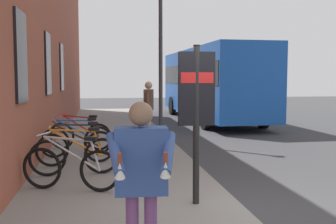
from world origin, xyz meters
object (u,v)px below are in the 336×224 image
(bicycle_beside_lamp, at_px, (77,147))
(tourist_with_hotdogs, at_px, (141,172))
(city_bus, at_px, (211,80))
(pedestrian_near_bus, at_px, (149,104))
(bicycle_by_door, at_px, (77,140))
(bicycle_mid_rack, at_px, (76,155))
(bicycle_nearest_sign, at_px, (80,135))
(bicycle_leaning_wall, at_px, (71,168))
(street_lamp, at_px, (161,35))
(transit_info_sign, at_px, (196,99))

(bicycle_beside_lamp, height_order, tourist_with_hotdogs, tourist_with_hotdogs)
(city_bus, bearing_deg, pedestrian_near_bus, 148.78)
(tourist_with_hotdogs, bearing_deg, bicycle_by_door, 8.86)
(bicycle_mid_rack, bearing_deg, tourist_with_hotdogs, -168.46)
(bicycle_nearest_sign, bearing_deg, bicycle_leaning_wall, -179.10)
(bicycle_mid_rack, bearing_deg, city_bus, -27.57)
(bicycle_mid_rack, xyz_separation_m, street_lamp, (4.43, -2.31, 2.85))
(bicycle_leaning_wall, distance_m, bicycle_nearest_sign, 3.99)
(bicycle_leaning_wall, relative_size, transit_info_sign, 0.70)
(bicycle_leaning_wall, distance_m, pedestrian_near_bus, 6.24)
(tourist_with_hotdogs, bearing_deg, pedestrian_near_bus, -6.69)
(street_lamp, bearing_deg, bicycle_leaning_wall, 157.35)
(bicycle_by_door, height_order, bicycle_nearest_sign, same)
(tourist_with_hotdogs, bearing_deg, bicycle_mid_rack, 11.54)
(city_bus, bearing_deg, tourist_with_hotdogs, 162.72)
(bicycle_leaning_wall, bearing_deg, street_lamp, -22.65)
(transit_info_sign, bearing_deg, bicycle_leaning_wall, 61.76)
(bicycle_leaning_wall, height_order, bicycle_beside_lamp, same)
(bicycle_beside_lamp, bearing_deg, pedestrian_near_bus, -28.14)
(bicycle_beside_lamp, distance_m, tourist_with_hotdogs, 5.52)
(bicycle_nearest_sign, xyz_separation_m, tourist_with_hotdogs, (-7.27, -0.97, 0.66))
(pedestrian_near_bus, height_order, street_lamp, street_lamp)
(pedestrian_near_bus, relative_size, tourist_with_hotdogs, 1.06)
(bicycle_beside_lamp, relative_size, transit_info_sign, 0.72)
(bicycle_beside_lamp, bearing_deg, tourist_with_hotdogs, -170.20)
(bicycle_leaning_wall, relative_size, pedestrian_near_bus, 0.94)
(bicycle_nearest_sign, bearing_deg, pedestrian_near_bus, -47.32)
(bicycle_by_door, relative_size, bicycle_nearest_sign, 1.03)
(bicycle_leaning_wall, distance_m, street_lamp, 6.66)
(bicycle_nearest_sign, bearing_deg, street_lamp, -56.75)
(tourist_with_hotdogs, bearing_deg, bicycle_leaning_wall, 15.41)
(pedestrian_near_bus, distance_m, street_lamp, 2.19)
(transit_info_sign, relative_size, city_bus, 0.23)
(bicycle_nearest_sign, distance_m, city_bus, 9.82)
(transit_info_sign, distance_m, tourist_with_hotdogs, 2.52)
(bicycle_nearest_sign, bearing_deg, bicycle_by_door, 178.35)
(bicycle_mid_rack, height_order, tourist_with_hotdogs, tourist_with_hotdogs)
(bicycle_beside_lamp, xyz_separation_m, bicycle_by_door, (0.96, 0.06, 0.00))
(bicycle_leaning_wall, relative_size, bicycle_nearest_sign, 1.00)
(bicycle_by_door, bearing_deg, bicycle_nearest_sign, -1.65)
(bicycle_nearest_sign, relative_size, pedestrian_near_bus, 0.94)
(tourist_with_hotdogs, bearing_deg, bicycle_beside_lamp, 9.80)
(city_bus, relative_size, street_lamp, 1.92)
(bicycle_mid_rack, distance_m, city_bus, 12.21)
(bicycle_mid_rack, xyz_separation_m, pedestrian_near_bus, (4.75, -1.97, 0.71))
(bicycle_beside_lamp, relative_size, city_bus, 0.16)
(bicycle_mid_rack, bearing_deg, street_lamp, -27.60)
(city_bus, height_order, street_lamp, street_lamp)
(city_bus, height_order, pedestrian_near_bus, city_bus)
(bicycle_leaning_wall, relative_size, bicycle_beside_lamp, 0.98)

